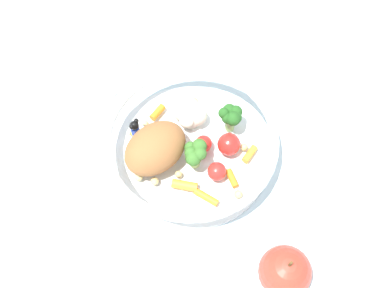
# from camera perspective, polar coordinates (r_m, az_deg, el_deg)

# --- Properties ---
(ground_plane) EXTENTS (2.40, 2.40, 0.00)m
(ground_plane) POSITION_cam_1_polar(r_m,az_deg,el_deg) (0.71, -0.76, -0.56)
(ground_plane) COLOR silver
(food_container) EXTENTS (0.24, 0.24, 0.07)m
(food_container) POSITION_cam_1_polar(r_m,az_deg,el_deg) (0.68, -0.64, 0.23)
(food_container) COLOR white
(food_container) RESTS_ON ground_plane
(loose_apple) EXTENTS (0.07, 0.07, 0.08)m
(loose_apple) POSITION_cam_1_polar(r_m,az_deg,el_deg) (0.63, 10.72, -14.38)
(loose_apple) COLOR #BC3828
(loose_apple) RESTS_ON ground_plane
(folded_napkin) EXTENTS (0.16, 0.15, 0.01)m
(folded_napkin) POSITION_cam_1_polar(r_m,az_deg,el_deg) (0.79, -12.01, 7.43)
(folded_napkin) COLOR white
(folded_napkin) RESTS_ON ground_plane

